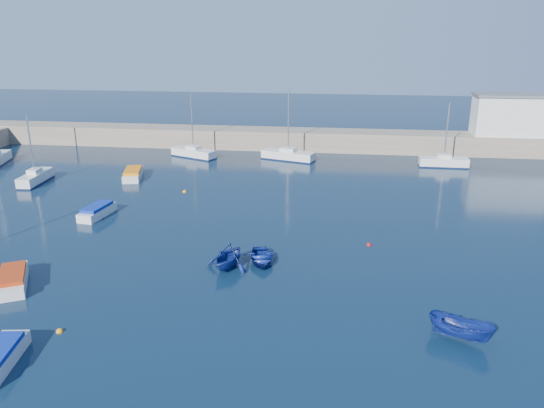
# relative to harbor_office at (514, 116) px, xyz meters

# --- Properties ---
(ground) EXTENTS (220.00, 220.00, 0.00)m
(ground) POSITION_rel_harbor_office_xyz_m (-30.00, -46.00, -5.10)
(ground) COLOR #0C2136
(ground) RESTS_ON ground
(back_wall) EXTENTS (96.00, 4.50, 2.60)m
(back_wall) POSITION_rel_harbor_office_xyz_m (-30.00, 0.00, -3.80)
(back_wall) COLOR gray
(back_wall) RESTS_ON ground
(harbor_office) EXTENTS (10.00, 4.00, 5.00)m
(harbor_office) POSITION_rel_harbor_office_xyz_m (0.00, 0.00, 0.00)
(harbor_office) COLOR silver
(harbor_office) RESTS_ON back_wall
(sailboat_3) EXTENTS (1.85, 5.52, 7.36)m
(sailboat_3) POSITION_rel_harbor_office_xyz_m (-54.44, -20.55, -4.47)
(sailboat_3) COLOR silver
(sailboat_3) RESTS_ON ground
(sailboat_5) EXTENTS (6.28, 4.08, 8.11)m
(sailboat_5) POSITION_rel_harbor_office_xyz_m (-40.78, -6.72, -4.50)
(sailboat_5) COLOR silver
(sailboat_5) RESTS_ON ground
(sailboat_6) EXTENTS (6.96, 3.89, 8.83)m
(sailboat_6) POSITION_rel_harbor_office_xyz_m (-28.54, -6.60, -4.48)
(sailboat_6) COLOR silver
(sailboat_6) RESTS_ON ground
(sailboat_7) EXTENTS (5.72, 1.63, 7.68)m
(sailboat_7) POSITION_rel_harbor_office_xyz_m (-9.68, -7.71, -4.48)
(sailboat_7) COLOR silver
(sailboat_7) RESTS_ON ground
(motorboat_0) EXTENTS (3.51, 4.70, 1.00)m
(motorboat_0) POSITION_rel_harbor_office_xyz_m (-42.78, -43.13, -4.63)
(motorboat_0) COLOR silver
(motorboat_0) RESTS_ON ground
(motorboat_1) EXTENTS (2.03, 4.35, 1.03)m
(motorboat_1) POSITION_rel_harbor_office_xyz_m (-43.23, -29.72, -4.62)
(motorboat_1) COLOR silver
(motorboat_1) RESTS_ON ground
(motorboat_2) EXTENTS (2.88, 5.20, 1.02)m
(motorboat_2) POSITION_rel_harbor_office_xyz_m (-44.81, -17.22, -4.62)
(motorboat_2) COLOR silver
(motorboat_2) RESTS_ON ground
(dinghy_center) EXTENTS (3.23, 3.98, 0.73)m
(dinghy_center) POSITION_rel_harbor_office_xyz_m (-27.37, -37.51, -4.74)
(dinghy_center) COLOR navy
(dinghy_center) RESTS_ON ground
(dinghy_left) EXTENTS (3.95, 4.27, 1.85)m
(dinghy_left) POSITION_rel_harbor_office_xyz_m (-29.52, -38.73, -4.18)
(dinghy_left) COLOR navy
(dinghy_left) RESTS_ON ground
(dinghy_right) EXTENTS (3.71, 2.73, 1.35)m
(dinghy_right) POSITION_rel_harbor_office_xyz_m (-15.34, -45.89, -4.43)
(dinghy_right) COLOR navy
(dinghy_right) RESTS_ON ground
(buoy_0) EXTENTS (0.40, 0.40, 0.40)m
(buoy_0) POSITION_rel_harbor_office_xyz_m (-37.07, -47.91, -5.10)
(buoy_0) COLOR orange
(buoy_0) RESTS_ON ground
(buoy_1) EXTENTS (0.39, 0.39, 0.39)m
(buoy_1) POSITION_rel_harbor_office_xyz_m (-19.61, -33.33, -5.10)
(buoy_1) COLOR red
(buoy_1) RESTS_ON ground
(buoy_3) EXTENTS (0.45, 0.45, 0.45)m
(buoy_3) POSITION_rel_harbor_office_xyz_m (-37.63, -21.65, -5.10)
(buoy_3) COLOR orange
(buoy_3) RESTS_ON ground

